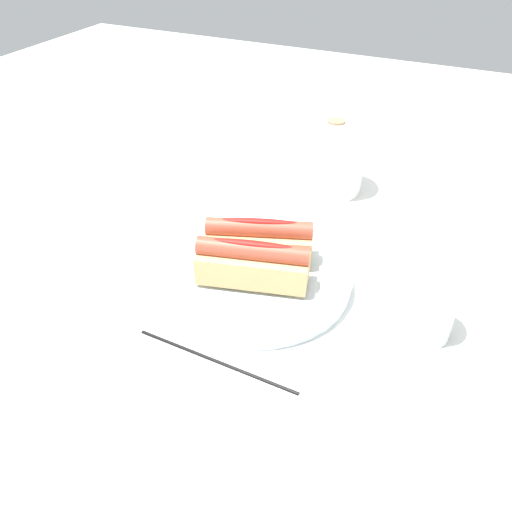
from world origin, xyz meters
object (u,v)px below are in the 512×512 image
at_px(chopstick_near, 216,360).
at_px(water_glass, 427,309).
at_px(serving_bowl, 256,275).
at_px(hotdog_front, 253,263).
at_px(hotdog_back, 259,240).
at_px(paper_towel_roll, 333,157).

bearing_deg(chopstick_near, water_glass, 38.34).
bearing_deg(serving_bowl, water_glass, 0.10).
bearing_deg(water_glass, chopstick_near, -143.81).
bearing_deg(serving_bowl, hotdog_front, -74.25).
bearing_deg(hotdog_front, serving_bowl, 105.75).
distance_m(serving_bowl, chopstick_near, 0.16).
distance_m(hotdog_front, hotdog_back, 0.06).
height_order(serving_bowl, hotdog_back, hotdog_back).
height_order(paper_towel_roll, chopstick_near, paper_towel_roll).
height_order(hotdog_front, chopstick_near, hotdog_front).
bearing_deg(chopstick_near, hotdog_back, 100.64).
distance_m(hotdog_back, paper_towel_roll, 0.28).
distance_m(hotdog_back, chopstick_near, 0.19).
relative_size(paper_towel_roll, chopstick_near, 0.61).
distance_m(serving_bowl, water_glass, 0.24).
relative_size(serving_bowl, chopstick_near, 1.25).
relative_size(hotdog_back, paper_towel_roll, 1.18).
bearing_deg(paper_towel_roll, serving_bowl, -91.30).
height_order(water_glass, chopstick_near, water_glass).
xyz_separation_m(hotdog_front, paper_towel_roll, (-0.00, 0.34, 0.01)).
height_order(water_glass, paper_towel_roll, paper_towel_roll).
bearing_deg(serving_bowl, paper_towel_roll, 88.70).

